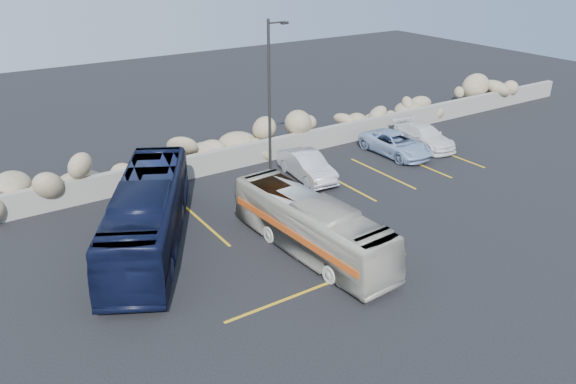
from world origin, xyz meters
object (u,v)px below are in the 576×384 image
lamppost (270,98)px  tour_coach (148,215)px  car_b (307,166)px  car_c (424,136)px  vintage_bus (311,226)px  car_d (396,144)px

lamppost → tour_coach: (-7.68, -3.16, -2.91)m
tour_coach → car_b: 9.62m
lamppost → car_c: lamppost is taller
lamppost → car_b: (1.64, -0.87, -3.61)m
tour_coach → vintage_bus: bearing=-9.4°
car_c → car_d: 2.36m
car_b → car_d: (6.28, 0.10, -0.05)m
tour_coach → car_c: bearing=36.3°
vintage_bus → car_c: (12.86, 6.44, -0.50)m
lamppost → car_c: 10.93m
car_b → car_d: 6.29m
vintage_bus → car_b: size_ratio=1.97×
tour_coach → car_d: (15.60, 2.39, -0.75)m
car_c → car_b: bearing=-172.7°
vintage_bus → car_d: 12.28m
tour_coach → car_d: 15.80m
lamppost → car_c: (10.28, -0.66, -3.65)m
lamppost → vintage_bus: lamppost is taller
lamppost → vintage_bus: size_ratio=0.97×
car_c → car_d: bearing=-171.4°
lamppost → car_d: lamppost is taller
vintage_bus → tour_coach: bearing=138.8°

